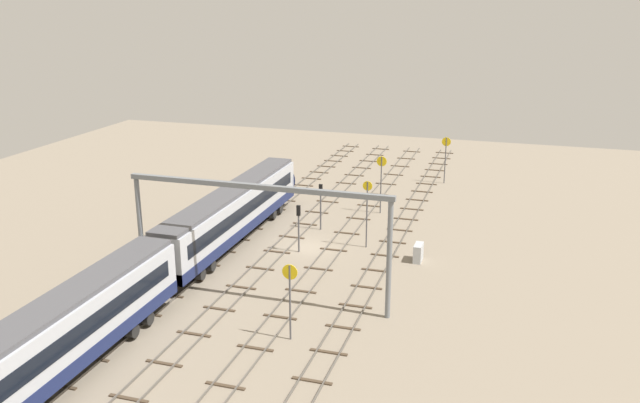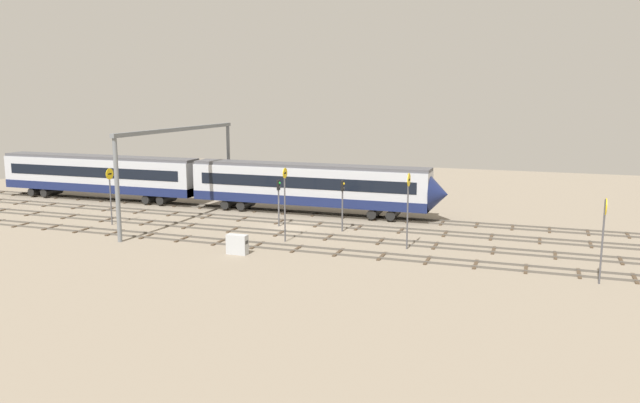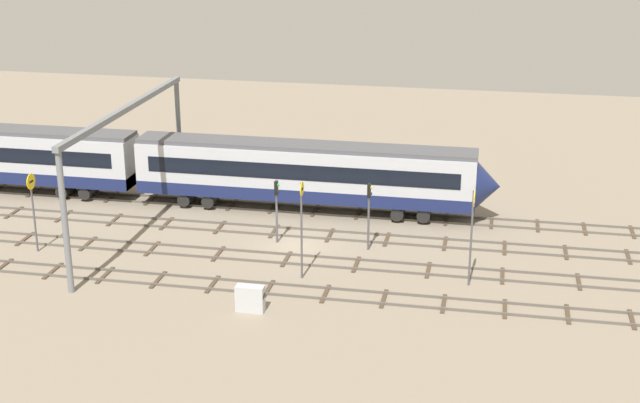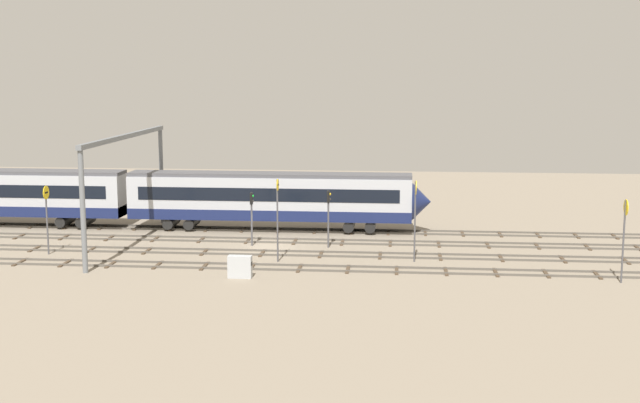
% 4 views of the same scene
% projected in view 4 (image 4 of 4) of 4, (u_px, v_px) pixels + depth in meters
% --- Properties ---
extents(ground_plane, '(99.58, 99.58, 0.00)m').
position_uv_depth(ground_plane, '(267.00, 247.00, 64.93)').
color(ground_plane, gray).
extents(track_near_foreground, '(83.58, 2.40, 0.16)m').
position_uv_depth(track_near_foreground, '(252.00, 267.00, 58.26)').
color(track_near_foreground, '#59544C').
rests_on(track_near_foreground, ground).
extents(track_second_near, '(83.58, 2.40, 0.16)m').
position_uv_depth(track_second_near, '(262.00, 253.00, 62.70)').
color(track_second_near, '#59544C').
rests_on(track_second_near, ground).
extents(track_middle, '(83.58, 2.40, 0.16)m').
position_uv_depth(track_middle, '(271.00, 241.00, 67.14)').
color(track_middle, '#59544C').
rests_on(track_middle, ground).
extents(track_with_train, '(83.58, 2.40, 0.16)m').
position_uv_depth(track_with_train, '(279.00, 230.00, 71.58)').
color(track_with_train, '#59544C').
rests_on(track_with_train, ground).
extents(train, '(50.40, 3.24, 4.80)m').
position_uv_depth(train, '(134.00, 198.00, 72.34)').
color(train, '#B7BCC6').
rests_on(train, ground).
extents(overhead_gantry, '(0.40, 19.45, 8.68)m').
position_uv_depth(overhead_gantry, '(127.00, 161.00, 65.08)').
color(overhead_gantry, slate).
rests_on(overhead_gantry, ground).
extents(speed_sign_near_foreground, '(0.14, 1.01, 5.87)m').
position_uv_depth(speed_sign_near_foreground, '(415.00, 209.00, 59.45)').
color(speed_sign_near_foreground, '#4C4C51').
rests_on(speed_sign_near_foreground, ground).
extents(speed_sign_mid_trackside, '(0.14, 1.03, 5.45)m').
position_uv_depth(speed_sign_mid_trackside, '(624.00, 228.00, 53.59)').
color(speed_sign_mid_trackside, '#4C4C51').
rests_on(speed_sign_mid_trackside, ground).
extents(speed_sign_far_trackside, '(0.14, 1.01, 5.15)m').
position_uv_depth(speed_sign_far_trackside, '(47.00, 209.00, 61.96)').
color(speed_sign_far_trackside, '#4C4C51').
rests_on(speed_sign_far_trackside, ground).
extents(speed_sign_distant_end, '(0.14, 0.83, 5.98)m').
position_uv_depth(speed_sign_distant_end, '(278.00, 210.00, 59.51)').
color(speed_sign_distant_end, '#4C4C51').
rests_on(speed_sign_distant_end, ground).
extents(signal_light_trackside_approach, '(0.31, 0.32, 4.43)m').
position_uv_depth(signal_light_trackside_approach, '(329.00, 210.00, 64.41)').
color(signal_light_trackside_approach, '#4C4C51').
rests_on(signal_light_trackside_approach, ground).
extents(signal_light_trackside_departure, '(0.31, 0.32, 4.18)m').
position_uv_depth(signal_light_trackside_departure, '(252.00, 211.00, 65.09)').
color(signal_light_trackside_departure, '#4C4C51').
rests_on(signal_light_trackside_departure, ground).
extents(relay_cabinet, '(1.58, 0.65, 1.48)m').
position_uv_depth(relay_cabinet, '(240.00, 267.00, 55.38)').
color(relay_cabinet, '#B2B7BC').
rests_on(relay_cabinet, ground).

